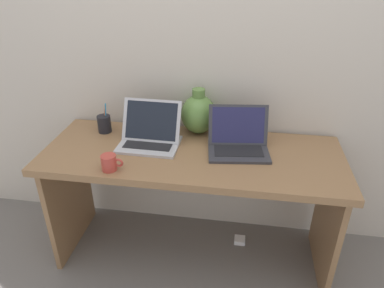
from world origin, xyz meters
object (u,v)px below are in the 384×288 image
at_px(green_vase, 198,114).
at_px(laptop_left, 150,133).
at_px(coffee_mug, 109,163).
at_px(pen_cup, 104,124).
at_px(power_brick, 240,240).
at_px(laptop_right, 238,139).

bearing_deg(green_vase, laptop_left, -143.80).
relative_size(coffee_mug, pen_cup, 0.61).
bearing_deg(power_brick, laptop_left, -172.66).
height_order(green_vase, pen_cup, green_vase).
bearing_deg(green_vase, coffee_mug, -127.93).
relative_size(laptop_left, pen_cup, 1.83).
distance_m(green_vase, pen_cup, 0.56).
height_order(laptop_right, green_vase, green_vase).
distance_m(laptop_left, power_brick, 0.96).
xyz_separation_m(laptop_right, pen_cup, (-0.79, 0.09, -0.01)).
distance_m(coffee_mug, power_brick, 1.08).
bearing_deg(pen_cup, laptop_right, -6.53).
bearing_deg(green_vase, power_brick, -20.32).
height_order(laptop_right, coffee_mug, laptop_right).
height_order(laptop_left, coffee_mug, laptop_left).
relative_size(laptop_right, pen_cup, 1.91).
distance_m(laptop_right, pen_cup, 0.80).
xyz_separation_m(laptop_left, power_brick, (0.54, 0.07, -0.78)).
distance_m(laptop_right, green_vase, 0.30).
height_order(pen_cup, power_brick, pen_cup).
xyz_separation_m(laptop_right, coffee_mug, (-0.62, -0.31, -0.02)).
xyz_separation_m(coffee_mug, pen_cup, (-0.18, 0.40, 0.01)).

